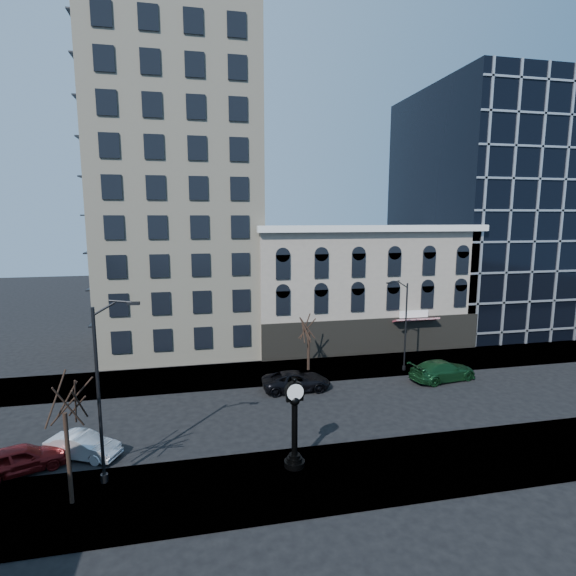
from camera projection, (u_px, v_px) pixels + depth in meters
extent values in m
plane|color=black|center=(272.00, 414.00, 30.58)|extent=(160.00, 160.00, 0.00)
cube|color=gray|center=(255.00, 373.00, 38.30)|extent=(160.00, 6.00, 0.12)
cube|color=gray|center=(298.00, 479.00, 22.85)|extent=(160.00, 6.00, 0.12)
cube|color=beige|center=(178.00, 159.00, 44.71)|extent=(15.00, 15.00, 38.00)
cube|color=gray|center=(357.00, 286.00, 47.55)|extent=(22.00, 10.00, 12.00)
cube|color=white|center=(378.00, 228.00, 41.55)|extent=(22.60, 0.80, 0.60)
cube|color=black|center=(374.00, 337.00, 43.34)|extent=(22.00, 0.30, 3.60)
cube|color=maroon|center=(416.00, 320.00, 43.38)|extent=(4.50, 1.18, 0.55)
cube|color=black|center=(497.00, 211.00, 55.22)|extent=(20.00, 20.00, 28.00)
cylinder|color=black|center=(294.00, 463.00, 23.94)|extent=(1.11, 1.11, 0.30)
cylinder|color=black|center=(294.00, 459.00, 23.91)|extent=(0.81, 0.81, 0.20)
cylinder|color=black|center=(294.00, 456.00, 23.88)|extent=(0.61, 0.61, 0.16)
cylinder|color=black|center=(295.00, 429.00, 23.63)|extent=(0.32, 0.32, 2.94)
sphere|color=black|center=(295.00, 400.00, 23.39)|extent=(0.57, 0.57, 0.57)
cube|color=black|center=(295.00, 399.00, 23.37)|extent=(0.93, 0.29, 0.25)
cylinder|color=black|center=(295.00, 391.00, 23.31)|extent=(1.07, 0.40, 1.05)
cylinder|color=white|center=(295.00, 392.00, 23.14)|extent=(0.89, 0.08, 0.89)
cylinder|color=white|center=(294.00, 390.00, 23.47)|extent=(0.89, 0.08, 0.89)
sphere|color=black|center=(295.00, 380.00, 23.21)|extent=(0.20, 0.20, 0.20)
cylinder|color=black|center=(99.00, 397.00, 21.83)|extent=(0.17, 0.17, 8.95)
cylinder|color=black|center=(104.00, 478.00, 22.50)|extent=(0.37, 0.37, 0.42)
cube|color=black|center=(135.00, 303.00, 21.23)|extent=(0.60, 0.31, 0.15)
cylinder|color=black|center=(406.00, 327.00, 38.37)|extent=(0.14, 0.14, 7.63)
cylinder|color=black|center=(404.00, 368.00, 38.94)|extent=(0.32, 0.32, 0.35)
cube|color=black|center=(392.00, 283.00, 37.02)|extent=(0.52, 0.31, 0.12)
cylinder|color=black|center=(69.00, 459.00, 20.54)|extent=(0.20, 0.20, 4.43)
cylinder|color=black|center=(309.00, 351.00, 38.78)|extent=(0.25, 0.25, 3.37)
imported|color=maroon|center=(20.00, 459.00, 23.50)|extent=(4.75, 3.22, 1.50)
imported|color=silver|center=(83.00, 446.00, 24.98)|extent=(4.35, 3.04, 1.36)
imported|color=black|center=(296.00, 381.00, 34.68)|extent=(5.30, 2.49, 1.47)
imported|color=#143F1E|center=(443.00, 370.00, 36.76)|extent=(6.02, 3.26, 1.66)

